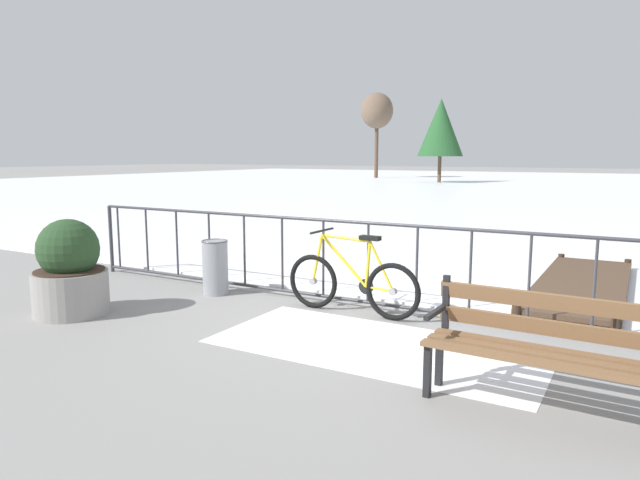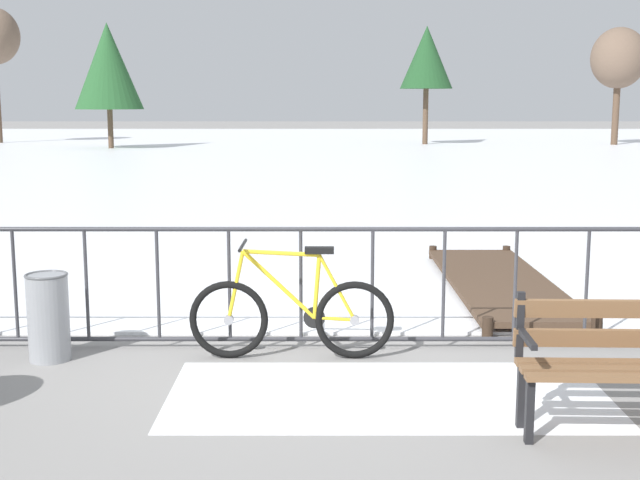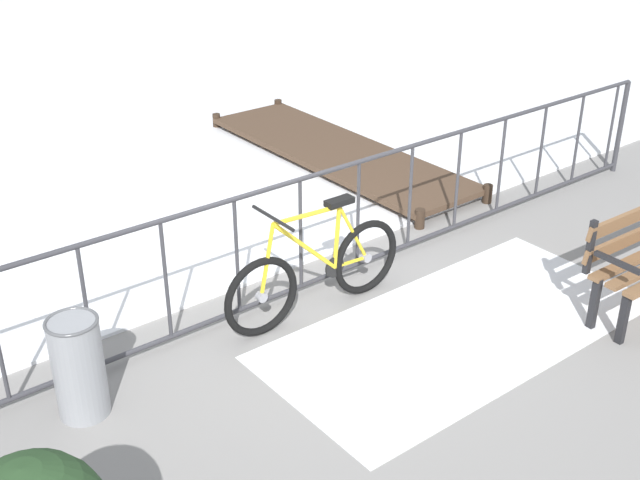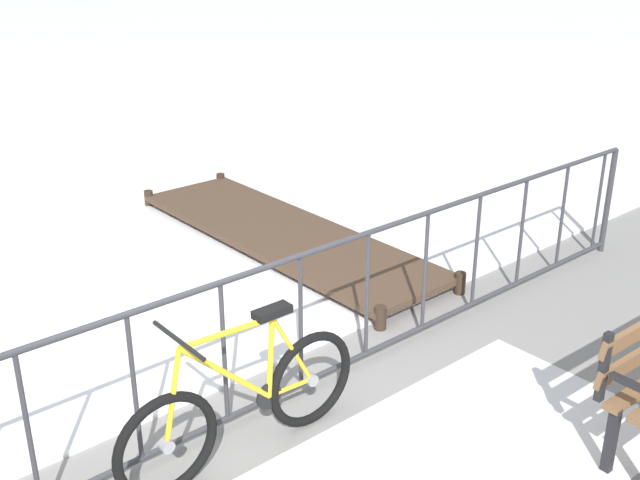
% 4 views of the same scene
% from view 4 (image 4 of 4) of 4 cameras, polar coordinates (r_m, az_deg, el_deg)
% --- Properties ---
extents(ground_plane, '(160.00, 160.00, 0.00)m').
position_cam_4_polar(ground_plane, '(5.17, -6.84, -13.72)').
color(ground_plane, gray).
extents(snow_patch, '(3.22, 1.53, 0.01)m').
position_cam_4_polar(snow_patch, '(4.80, 8.58, -17.03)').
color(snow_patch, white).
rests_on(snow_patch, ground).
extents(railing_fence, '(9.06, 0.06, 1.07)m').
position_cam_4_polar(railing_fence, '(4.86, -7.14, -8.39)').
color(railing_fence, '#38383D').
rests_on(railing_fence, ground).
extents(bicycle_near_railing, '(1.71, 0.52, 0.97)m').
position_cam_4_polar(bicycle_near_railing, '(4.73, -5.68, -12.09)').
color(bicycle_near_railing, black).
rests_on(bicycle_near_railing, ground).
extents(wooden_dock, '(1.10, 3.88, 0.20)m').
position_cam_4_polar(wooden_dock, '(7.80, -2.70, 0.47)').
color(wooden_dock, '#4C3828').
rests_on(wooden_dock, ground).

